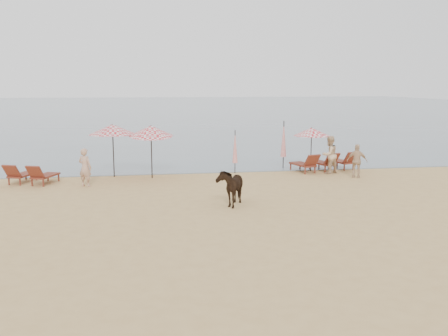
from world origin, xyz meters
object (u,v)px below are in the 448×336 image
object	(u,v)px
umbrella_open_right	(312,132)
umbrella_closed_right	(284,139)
umbrella_open_left_a	(113,129)
beachgoer_right_b	(357,161)
umbrella_open_left_b	(151,131)
beachgoer_left	(85,167)
beachgoer_right_a	(329,155)
cow	(231,186)
lounger_cluster_right	(325,162)
umbrella_closed_left	(235,147)
lounger_cluster_left	(31,174)

from	to	relation	value
umbrella_open_right	umbrella_closed_right	bearing A→B (deg)	162.58
umbrella_open_right	umbrella_open_left_a	bearing A→B (deg)	-156.15
umbrella_open_left_a	beachgoer_right_b	size ratio (longest dim) A/B	1.58
umbrella_open_left_b	beachgoer_left	xyz separation A→B (m)	(-2.82, -1.47, -1.37)
umbrella_open_left_a	beachgoer_right_a	xyz separation A→B (m)	(10.33, -0.67, -1.32)
umbrella_open_right	cow	distance (m)	8.35
lounger_cluster_right	umbrella_open_right	bearing A→B (deg)	153.94
umbrella_open_right	umbrella_closed_left	world-z (taller)	umbrella_open_right
umbrella_closed_left	umbrella_closed_right	xyz separation A→B (m)	(2.73, 1.06, 0.21)
umbrella_open_left_a	beachgoer_right_b	bearing A→B (deg)	10.92
lounger_cluster_right	umbrella_closed_right	xyz separation A→B (m)	(-1.85, 1.11, 1.05)
umbrella_open_left_a	beachgoer_right_b	xyz separation A→B (m)	(11.18, -1.98, -1.45)
umbrella_open_right	lounger_cluster_left	bearing A→B (deg)	-151.22
lounger_cluster_right	umbrella_closed_right	size ratio (longest dim) A/B	1.37
umbrella_closed_left	beachgoer_left	xyz separation A→B (m)	(-6.86, -2.15, -0.48)
umbrella_open_left_a	beachgoer_right_a	size ratio (longest dim) A/B	1.36
cow	beachgoer_right_a	distance (m)	8.08
umbrella_open_left_b	cow	xyz separation A→B (m)	(2.74, -5.65, -1.51)
cow	lounger_cluster_left	bearing A→B (deg)	170.24
cow	beachgoer_left	size ratio (longest dim) A/B	0.99
lounger_cluster_right	umbrella_open_left_a	size ratio (longest dim) A/B	1.36
lounger_cluster_left	cow	size ratio (longest dim) A/B	1.38
lounger_cluster_left	umbrella_closed_left	world-z (taller)	umbrella_closed_left
cow	beachgoer_right_b	distance (m)	7.93
lounger_cluster_right	lounger_cluster_left	bearing A→B (deg)	169.53
umbrella_open_right	umbrella_closed_right	world-z (taller)	umbrella_closed_right
beachgoer_left	umbrella_open_left_a	bearing A→B (deg)	-87.88
umbrella_open_left_a	beachgoer_right_a	bearing A→B (deg)	17.30
lounger_cluster_left	umbrella_closed_right	size ratio (longest dim) A/B	0.91
lounger_cluster_left	beachgoer_right_b	world-z (taller)	beachgoer_right_b
umbrella_closed_left	beachgoer_right_b	world-z (taller)	umbrella_closed_left
lounger_cluster_left	beachgoer_right_a	world-z (taller)	beachgoer_right_a
beachgoer_right_a	beachgoer_right_b	distance (m)	1.57
umbrella_closed_left	beachgoer_right_a	xyz separation A→B (m)	(4.54, -0.74, -0.38)
umbrella_closed_right	beachgoer_right_a	world-z (taller)	umbrella_closed_right
lounger_cluster_left	umbrella_open_left_b	xyz separation A→B (m)	(5.23, 0.59, 1.76)
lounger_cluster_right	umbrella_closed_left	size ratio (longest dim) A/B	1.60
umbrella_open_left_b	umbrella_closed_left	size ratio (longest dim) A/B	1.20
beachgoer_right_b	lounger_cluster_right	bearing A→B (deg)	-42.49
umbrella_closed_right	cow	xyz separation A→B (m)	(-4.03, -7.40, -0.83)
beachgoer_left	beachgoer_right_a	size ratio (longest dim) A/B	0.90
lounger_cluster_left	umbrella_closed_right	xyz separation A→B (m)	(12.00, 2.33, 1.07)
umbrella_open_left_a	umbrella_open_right	bearing A→B (deg)	21.94
umbrella_closed_right	beachgoer_right_a	distance (m)	2.62
lounger_cluster_right	umbrella_closed_left	world-z (taller)	umbrella_closed_left
lounger_cluster_right	beachgoer_right_b	distance (m)	2.19
umbrella_open_left_b	umbrella_closed_left	bearing A→B (deg)	-6.08
umbrella_open_right	umbrella_closed_left	bearing A→B (deg)	-155.85
umbrella_open_right	umbrella_closed_right	size ratio (longest dim) A/B	0.89
lounger_cluster_right	beachgoer_right_a	world-z (taller)	beachgoer_right_a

